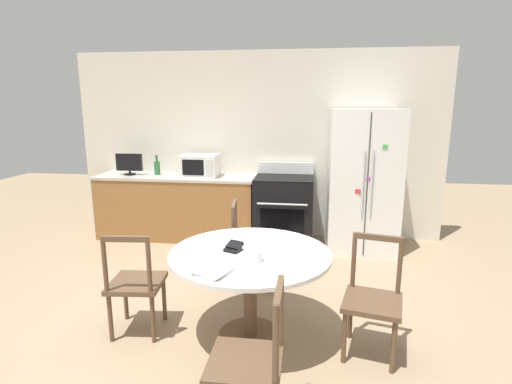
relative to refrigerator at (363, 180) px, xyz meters
The scene contains 16 objects.
ground_plane 2.79m from the refrigerator, 123.51° to the right, with size 14.00×14.00×0.00m, color #9E8466.
back_wall 1.57m from the refrigerator, 162.65° to the left, with size 5.20×0.10×2.60m.
kitchen_counter 2.59m from the refrigerator, behind, with size 2.24×0.64×0.90m.
refrigerator is the anchor object (origin of this frame).
oven_range 1.12m from the refrigerator, behind, with size 0.78×0.68×1.08m.
microwave 2.20m from the refrigerator, behind, with size 0.51×0.38×0.30m.
countertop_tv 3.22m from the refrigerator, behind, with size 0.37×0.16×0.30m.
counter_bottle 2.84m from the refrigerator, behind, with size 0.08×0.08×0.27m.
dining_table 2.57m from the refrigerator, 116.55° to the right, with size 1.28×1.28×0.74m.
dining_chair_far 1.92m from the refrigerator, 133.70° to the right, with size 0.47×0.47×0.90m.
dining_chair_near 3.41m from the refrigerator, 107.22° to the right, with size 0.42×0.42×0.90m.
dining_chair_left 3.17m from the refrigerator, 131.67° to the right, with size 0.46×0.46×0.90m.
dining_chair_right 2.42m from the refrigerator, 94.64° to the right, with size 0.50×0.50×0.90m.
candle_glass 2.68m from the refrigerator, 113.48° to the right, with size 0.09×0.09×0.08m.
wallet 2.60m from the refrigerator, 119.31° to the right, with size 0.16×0.16×0.07m.
mail_stack 2.98m from the refrigerator, 116.30° to the right, with size 0.34×0.37×0.02m.
Camera 1 is at (0.76, -3.02, 1.88)m, focal length 28.00 mm.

